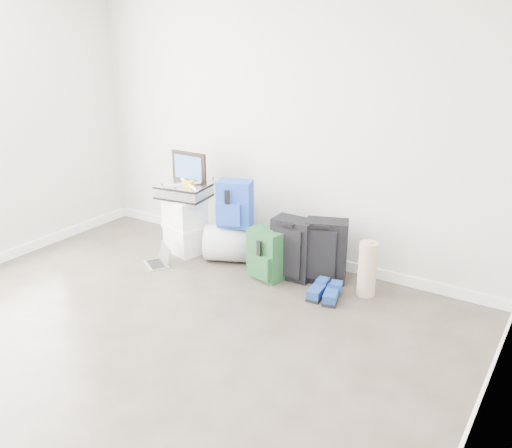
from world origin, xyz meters
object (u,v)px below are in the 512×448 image
Objects in this scene: duffel_bag at (237,243)px; carry_on at (326,251)px; laptop at (159,260)px; boxes_stack at (185,225)px; briefcase at (184,191)px; large_suitcase at (293,249)px.

carry_on is (0.94, 0.06, 0.10)m from duffel_bag.
carry_on is at bearing 51.29° from laptop.
briefcase is (-0.00, 0.00, 0.36)m from boxes_stack.
boxes_stack is 1.01× the size of large_suitcase.
carry_on is 1.74× the size of laptop.
briefcase is 1.44× the size of laptop.
laptop is at bearing -74.33° from boxes_stack.
duffel_bag is at bearing 175.29° from large_suitcase.
large_suitcase is 0.99× the size of carry_on.
briefcase reaches higher than duffel_bag.
large_suitcase is 1.71× the size of laptop.
boxes_stack is at bearing -179.03° from large_suitcase.
briefcase is at bearing -179.03° from large_suitcase.
boxes_stack is at bearing 165.24° from carry_on.
boxes_stack is 1.24m from large_suitcase.
large_suitcase reaches higher than laptop.
duffel_bag is at bearing 163.46° from carry_on.
briefcase reaches higher than large_suitcase.
laptop is (-1.24, -0.45, -0.24)m from large_suitcase.
duffel_bag is 0.66m from large_suitcase.
laptop is (-1.53, -0.56, -0.25)m from carry_on.
briefcase is 1.29m from large_suitcase.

